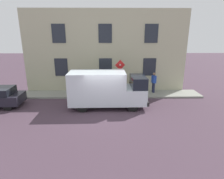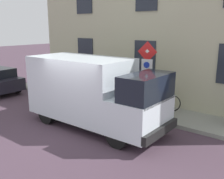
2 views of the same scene
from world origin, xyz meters
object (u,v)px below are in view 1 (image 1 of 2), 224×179
at_px(litter_bin, 92,90).
at_px(sign_post_stacked, 120,75).
at_px(bicycle_red, 111,88).
at_px(bicycle_green, 93,88).
at_px(pedestrian, 154,82).
at_px(bicycle_blue, 102,88).
at_px(bicycle_orange, 120,88).
at_px(delivery_van, 106,89).

bearing_deg(litter_bin, sign_post_stacked, -93.79).
xyz_separation_m(bicycle_red, bicycle_green, (-0.00, 1.54, 0.00)).
relative_size(pedestrian, litter_bin, 1.91).
bearing_deg(bicycle_green, bicycle_blue, 173.59).
height_order(sign_post_stacked, bicycle_orange, sign_post_stacked).
xyz_separation_m(bicycle_orange, pedestrian, (-0.20, -2.84, 0.56)).
bearing_deg(delivery_van, bicycle_red, 82.16).
bearing_deg(pedestrian, sign_post_stacked, -177.76).
relative_size(sign_post_stacked, bicycle_red, 1.62).
relative_size(delivery_van, bicycle_orange, 3.12).
distance_m(delivery_van, bicycle_green, 3.37).
xyz_separation_m(sign_post_stacked, litter_bin, (0.15, 2.24, -1.31)).
relative_size(bicycle_red, pedestrian, 1.00).
bearing_deg(bicycle_orange, delivery_van, 67.24).
bearing_deg(sign_post_stacked, bicycle_blue, 51.76).
distance_m(sign_post_stacked, delivery_van, 2.25).
bearing_deg(sign_post_stacked, delivery_van, 150.84).
bearing_deg(bicycle_blue, bicycle_green, -7.81).
bearing_deg(delivery_van, bicycle_green, 109.97).
bearing_deg(pedestrian, bicycle_red, 161.05).
distance_m(bicycle_green, litter_bin, 1.00).
xyz_separation_m(sign_post_stacked, delivery_van, (-1.90, 1.06, -0.57)).
xyz_separation_m(bicycle_blue, litter_bin, (-1.00, 0.78, 0.08)).
bearing_deg(bicycle_red, litter_bin, 28.08).
xyz_separation_m(bicycle_red, bicycle_blue, (-0.00, 0.77, 0.00)).
distance_m(bicycle_blue, bicycle_green, 0.77).
height_order(delivery_van, bicycle_red, delivery_van).
height_order(sign_post_stacked, bicycle_green, sign_post_stacked).
height_order(sign_post_stacked, delivery_van, sign_post_stacked).
bearing_deg(delivery_van, bicycle_blue, 96.49).
bearing_deg(bicycle_blue, pedestrian, 169.65).
height_order(bicycle_red, litter_bin, litter_bin).
relative_size(sign_post_stacked, delivery_van, 0.52).
height_order(sign_post_stacked, bicycle_blue, sign_post_stacked).
distance_m(sign_post_stacked, bicycle_green, 2.86).
bearing_deg(sign_post_stacked, bicycle_green, 62.70).
distance_m(sign_post_stacked, bicycle_red, 1.93).
relative_size(bicycle_orange, litter_bin, 1.91).
bearing_deg(bicycle_green, delivery_van, 104.46).
distance_m(bicycle_red, bicycle_blue, 0.77).
relative_size(delivery_van, bicycle_red, 3.12).
relative_size(bicycle_green, litter_bin, 1.91).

